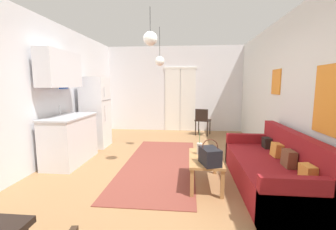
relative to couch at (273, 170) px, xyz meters
name	(u,v)px	position (x,y,z in m)	size (l,w,h in m)	color
ground_plane	(159,178)	(-1.75, 0.27, -0.32)	(4.97, 8.24, 0.10)	#996D44
wall_back	(175,89)	(-1.74, 4.14, 1.10)	(4.57, 0.13, 2.76)	silver
wall_right	(305,94)	(0.49, 0.27, 1.11)	(0.12, 7.84, 2.76)	silver
wall_left	(28,93)	(-3.98, 0.27, 1.11)	(0.12, 7.84, 2.76)	silver
area_rug	(160,163)	(-1.80, 0.84, -0.26)	(1.32, 3.26, 0.01)	brown
couch	(273,170)	(0.00, 0.00, 0.00)	(0.87, 2.14, 0.84)	maroon
coffee_table	(205,161)	(-1.00, 0.02, 0.10)	(0.48, 0.94, 0.43)	#A87542
bamboo_vase	(199,148)	(-1.08, 0.15, 0.25)	(0.09, 0.09, 0.40)	beige
handbag	(210,156)	(-0.96, -0.29, 0.28)	(0.31, 0.39, 0.36)	black
refrigerator	(96,112)	(-3.52, 1.93, 0.58)	(0.59, 0.60, 1.70)	white
kitchen_counter	(68,121)	(-3.59, 0.77, 0.56)	(0.60, 1.23, 2.14)	silver
accent_chair	(202,120)	(-0.85, 3.43, 0.21)	(0.52, 0.51, 0.80)	black
pendant_lamp_near	(150,39)	(-1.89, 0.43, 1.99)	(0.23, 0.23, 0.61)	black
pendant_lamp_far	(160,61)	(-1.90, 1.68, 1.76)	(0.21, 0.21, 0.83)	black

